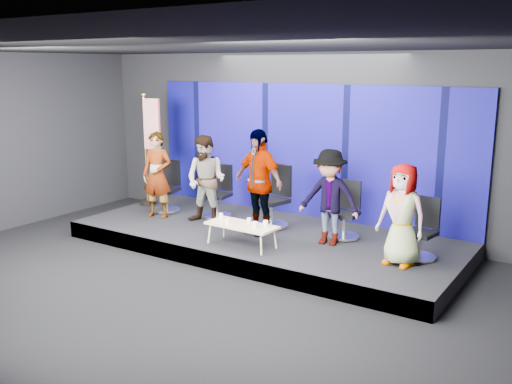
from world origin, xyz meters
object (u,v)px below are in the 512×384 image
(panelist_a, at_px, (157,175))
(flag_stand, at_px, (150,146))
(panelist_b, at_px, (206,180))
(mug_a, at_px, (221,216))
(panelist_d, at_px, (329,197))
(mug_d, at_px, (255,225))
(chair_a, at_px, (167,195))
(chair_b, at_px, (218,200))
(panelist_c, at_px, (258,182))
(chair_d, at_px, (345,219))
(mug_c, at_px, (249,220))
(chair_c, at_px, (274,206))
(panelist_e, at_px, (402,215))
(mug_b, at_px, (227,221))
(coffee_table, at_px, (242,226))
(chair_e, at_px, (422,239))
(mug_e, at_px, (266,224))

(panelist_a, height_order, flag_stand, flag_stand)
(panelist_b, xyz_separation_m, mug_a, (0.85, -0.69, -0.42))
(panelist_a, relative_size, panelist_d, 1.05)
(panelist_d, relative_size, mug_d, 16.41)
(chair_a, height_order, flag_stand, flag_stand)
(chair_b, xyz_separation_m, panelist_c, (1.26, -0.50, 0.60))
(chair_d, xyz_separation_m, mug_c, (-1.19, -1.25, 0.09))
(chair_c, relative_size, panelist_e, 0.75)
(panelist_e, relative_size, mug_d, 15.78)
(chair_b, distance_m, mug_c, 1.90)
(mug_b, bearing_deg, coffee_table, 20.76)
(chair_d, bearing_deg, mug_d, -127.71)
(chair_b, xyz_separation_m, panelist_e, (3.97, -0.73, 0.43))
(chair_d, height_order, flag_stand, flag_stand)
(chair_c, bearing_deg, chair_e, 7.89)
(panelist_e, height_order, mug_c, panelist_e)
(coffee_table, xyz_separation_m, mug_c, (0.06, 0.14, 0.07))
(panelist_a, relative_size, mug_d, 17.26)
(panelist_d, bearing_deg, chair_a, 172.87)
(mug_b, bearing_deg, mug_c, 37.96)
(panelist_d, bearing_deg, chair_e, 1.03)
(chair_e, height_order, mug_a, chair_e)
(chair_e, bearing_deg, chair_c, -176.17)
(chair_c, bearing_deg, chair_b, -166.13)
(chair_a, xyz_separation_m, mug_b, (2.39, -1.18, 0.08))
(panelist_d, xyz_separation_m, coffee_table, (-1.16, -0.89, -0.46))
(mug_a, bearing_deg, flag_stand, 156.81)
(mug_a, bearing_deg, mug_e, -0.73)
(chair_a, xyz_separation_m, mug_e, (3.03, -1.00, 0.08))
(chair_d, height_order, mug_a, chair_d)
(panelist_b, xyz_separation_m, mug_c, (1.41, -0.66, -0.42))
(coffee_table, bearing_deg, chair_b, 138.37)
(mug_c, bearing_deg, panelist_e, 9.73)
(panelist_a, height_order, mug_d, panelist_a)
(mug_a, height_order, mug_d, mug_d)
(chair_b, bearing_deg, flag_stand, 174.27)
(panelist_d, height_order, coffee_table, panelist_d)
(panelist_a, relative_size, panelist_e, 1.09)
(coffee_table, relative_size, mug_e, 12.17)
(panelist_a, distance_m, panelist_b, 1.09)
(mug_a, relative_size, mug_b, 0.97)
(panelist_c, height_order, mug_d, panelist_c)
(chair_c, distance_m, mug_e, 1.34)
(chair_d, distance_m, mug_d, 1.72)
(mug_d, bearing_deg, panelist_d, 47.09)
(chair_c, xyz_separation_m, panelist_d, (1.33, -0.41, 0.42))
(chair_c, xyz_separation_m, mug_a, (-0.34, -1.19, 0.04))
(panelist_b, xyz_separation_m, chair_d, (2.60, 0.59, -0.51))
(chair_b, relative_size, mug_c, 12.25)
(panelist_d, bearing_deg, panelist_b, 178.12)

